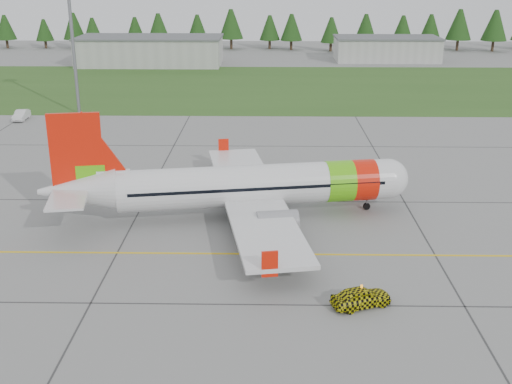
{
  "coord_description": "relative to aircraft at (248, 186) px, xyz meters",
  "views": [
    {
      "loc": [
        -3.18,
        -37.85,
        21.36
      ],
      "look_at": [
        -4.14,
        13.26,
        3.32
      ],
      "focal_mm": 45.0,
      "sensor_mm": 36.0,
      "label": 1
    }
  ],
  "objects": [
    {
      "name": "taxi_guideline",
      "position": [
        4.92,
        -8.12,
        -2.86
      ],
      "size": [
        120.0,
        0.25,
        0.02
      ],
      "primitive_type": "cube",
      "color": "gold",
      "rests_on": "ground"
    },
    {
      "name": "hangar_east",
      "position": [
        29.92,
        101.88,
        -0.28
      ],
      "size": [
        24.0,
        12.0,
        5.2
      ],
      "primitive_type": "cube",
      "color": "#A8A8A3",
      "rests_on": "ground"
    },
    {
      "name": "aircraft",
      "position": [
        0.0,
        0.0,
        0.0
      ],
      "size": [
        32.75,
        30.55,
        9.97
      ],
      "rotation": [
        0.0,
        0.0,
        0.17
      ],
      "color": "silver",
      "rests_on": "ground"
    },
    {
      "name": "hangar_west",
      "position": [
        -25.08,
        93.88,
        0.12
      ],
      "size": [
        32.0,
        14.0,
        6.0
      ],
      "primitive_type": "cube",
      "color": "#A8A8A3",
      "rests_on": "ground"
    },
    {
      "name": "treeline",
      "position": [
        4.92,
        121.88,
        2.12
      ],
      "size": [
        160.0,
        8.0,
        10.0
      ],
      "primitive_type": null,
      "color": "#1C3F14",
      "rests_on": "ground"
    },
    {
      "name": "ground",
      "position": [
        4.92,
        -16.12,
        -2.88
      ],
      "size": [
        320.0,
        320.0,
        0.0
      ],
      "primitive_type": "plane",
      "color": "gray",
      "rests_on": "ground"
    },
    {
      "name": "follow_me_car",
      "position": [
        7.99,
        -16.18,
        -0.85
      ],
      "size": [
        1.88,
        2.02,
        4.06
      ],
      "primitive_type": "imported",
      "rotation": [
        0.0,
        0.0,
        1.94
      ],
      "color": "yellow",
      "rests_on": "ground"
    },
    {
      "name": "service_van",
      "position": [
        -34.48,
        37.81,
        -0.67
      ],
      "size": [
        1.61,
        1.52,
        4.4
      ],
      "primitive_type": "imported",
      "rotation": [
        0.0,
        0.0,
        0.05
      ],
      "color": "silver",
      "rests_on": "ground"
    },
    {
      "name": "grass_strip",
      "position": [
        4.92,
        65.88,
        -2.86
      ],
      "size": [
        320.0,
        50.0,
        0.03
      ],
      "primitive_type": "cube",
      "color": "#30561E",
      "rests_on": "ground"
    },
    {
      "name": "floodlight_mast",
      "position": [
        -27.08,
        41.88,
        7.12
      ],
      "size": [
        0.5,
        0.5,
        20.0
      ],
      "primitive_type": "cylinder",
      "color": "slate",
      "rests_on": "ground"
    }
  ]
}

